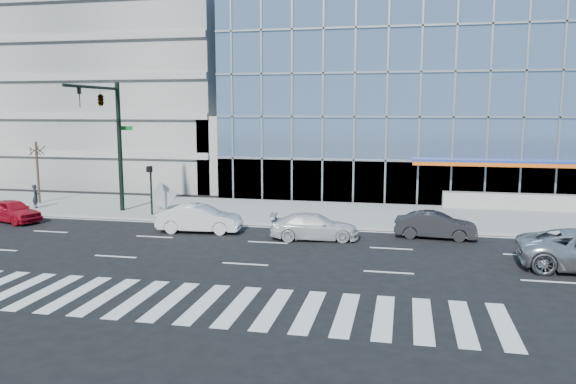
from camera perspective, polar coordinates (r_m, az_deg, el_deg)
name	(u,v)px	position (r m, az deg, el deg)	size (l,w,h in m)	color
ground	(268,242)	(27.77, -2.08, -5.14)	(160.00, 160.00, 0.00)	black
sidewalk	(298,212)	(35.41, 1.03, -2.07)	(120.00, 8.00, 0.15)	gray
theatre_building	(494,98)	(52.76, 20.24, 8.95)	(42.00, 26.00, 15.00)	#7191BD
parking_garage	(134,74)	(58.66, -15.38, 11.50)	(24.00, 24.00, 20.00)	gray
ramp_block	(249,153)	(46.08, -3.97, 4.00)	(6.00, 8.00, 6.00)	gray
tower_backdrop	(196,9)	(104.39, -9.28, 17.91)	(14.00, 14.00, 48.00)	gray
traffic_signal	(106,115)	(35.41, -17.96, 7.44)	(1.14, 5.74, 8.00)	black
ped_signal_post	(151,182)	(34.85, -13.79, 0.96)	(0.30, 0.33, 3.00)	black
street_tree_near	(36,150)	(41.77, -24.20, 3.91)	(1.10, 1.10, 4.23)	#332319
white_suv	(314,227)	(28.35, 2.70, -3.52)	(1.82, 4.47, 1.30)	silver
white_sedan	(200,219)	(30.31, -8.98, -2.68)	(1.55, 4.45, 1.47)	silver
dark_sedan	(436,225)	(29.49, 14.77, -3.29)	(1.42, 4.06, 1.34)	black
red_sedan	(12,211)	(36.32, -26.20, -1.73)	(1.57, 3.90, 1.33)	#A50C1D
pedestrian	(36,196)	(39.92, -24.26, -0.40)	(0.56, 0.37, 1.54)	black
tilted_panel	(163,196)	(36.49, -12.59, -0.40)	(1.30, 0.06, 1.30)	#A7A7A7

